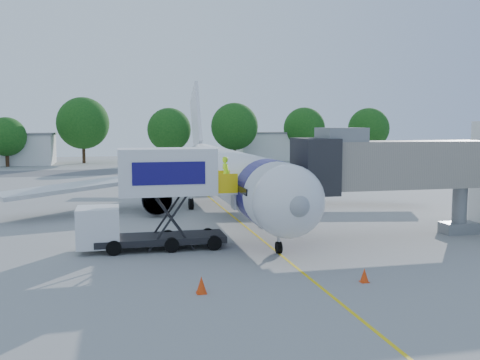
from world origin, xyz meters
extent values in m
plane|color=#979795|center=(0.00, 0.00, 0.00)|extent=(160.00, 160.00, 0.00)
cube|color=yellow|center=(0.00, 0.00, 0.01)|extent=(0.15, 70.00, 0.01)
cube|color=#59595B|center=(0.00, 42.00, 0.00)|extent=(120.00, 10.00, 0.01)
cylinder|color=silver|center=(0.00, 3.00, 3.00)|extent=(3.70, 28.00, 3.70)
sphere|color=silver|center=(0.00, -11.00, 3.00)|extent=(3.70, 3.70, 3.70)
sphere|color=gray|center=(0.00, -12.55, 3.00)|extent=(1.10, 1.10, 1.10)
cone|color=silver|center=(0.00, 20.00, 3.00)|extent=(3.70, 6.00, 3.70)
cube|color=silver|center=(0.00, 21.00, 7.20)|extent=(0.35, 7.26, 8.29)
cube|color=#BBBEC1|center=(9.00, 6.50, 2.30)|extent=(16.17, 9.32, 1.42)
cube|color=#BBBEC1|center=(-9.00, 6.50, 2.30)|extent=(16.17, 9.32, 1.42)
cylinder|color=#999BA0|center=(5.50, 4.50, 1.30)|extent=(2.10, 3.60, 2.10)
cylinder|color=#999BA0|center=(-5.50, 4.50, 1.30)|extent=(2.10, 3.60, 2.10)
cube|color=black|center=(0.00, -11.30, 3.45)|extent=(2.60, 1.39, 0.81)
cylinder|color=#130D5D|center=(0.00, -8.00, 3.00)|extent=(3.73, 2.00, 3.73)
cylinder|color=silver|center=(0.00, -9.50, 0.75)|extent=(0.16, 0.16, 1.50)
cylinder|color=black|center=(0.00, -9.50, 0.32)|extent=(0.25, 0.64, 0.64)
cylinder|color=black|center=(2.60, 6.00, 0.45)|extent=(0.35, 0.90, 0.90)
cylinder|color=black|center=(-2.60, 6.00, 0.45)|extent=(0.35, 0.90, 0.90)
cube|color=gray|center=(9.00, -7.00, 4.40)|extent=(13.60, 2.60, 2.80)
cube|color=black|center=(2.90, -7.00, 4.40)|extent=(2.00, 3.20, 3.20)
cube|color=slate|center=(4.50, -7.00, 6.20)|extent=(2.40, 2.40, 0.80)
cylinder|color=slate|center=(12.50, -7.00, 1.50)|extent=(0.90, 0.90, 3.00)
cube|color=slate|center=(12.50, -7.00, 0.35)|extent=(2.20, 1.20, 0.70)
cylinder|color=black|center=(11.60, -7.00, 0.35)|extent=(0.30, 0.70, 0.70)
cylinder|color=black|center=(13.40, -7.00, 0.35)|extent=(0.30, 0.70, 0.70)
cube|color=black|center=(-6.00, -7.00, 0.55)|extent=(7.00, 2.30, 0.35)
cube|color=silver|center=(-9.30, -7.00, 1.35)|extent=(2.20, 2.20, 2.10)
cube|color=black|center=(-9.30, -7.00, 1.80)|extent=(1.90, 2.10, 0.70)
cube|color=silver|center=(-5.60, -7.00, 4.25)|extent=(5.20, 2.40, 2.50)
cube|color=#130D5D|center=(-5.60, -8.22, 4.25)|extent=(3.80, 0.04, 1.20)
cube|color=silver|center=(-2.45, -7.00, 3.05)|extent=(1.10, 2.20, 0.10)
cube|color=yellow|center=(-2.45, -8.05, 3.60)|extent=(1.10, 0.06, 1.10)
cube|color=yellow|center=(-2.45, -5.95, 3.60)|extent=(1.10, 0.06, 1.10)
cylinder|color=black|center=(-3.20, -8.05, 0.40)|extent=(0.80, 0.25, 0.80)
cylinder|color=black|center=(-3.20, -5.95, 0.40)|extent=(0.80, 0.25, 0.80)
cylinder|color=black|center=(-8.50, -8.05, 0.40)|extent=(0.80, 0.25, 0.80)
cylinder|color=black|center=(-8.50, -5.95, 0.40)|extent=(0.80, 0.25, 0.80)
imported|color=#B3FF1A|center=(-2.35, -7.00, 4.05)|extent=(0.63, 0.79, 1.91)
cube|color=silver|center=(2.56, -16.97, 0.68)|extent=(3.78, 2.72, 1.36)
cube|color=#130D5D|center=(2.56, -16.97, 1.12)|extent=(2.36, 2.17, 0.34)
cylinder|color=black|center=(1.05, -17.20, 0.34)|extent=(0.72, 0.44, 0.68)
cylinder|color=black|center=(1.47, -15.91, 0.34)|extent=(0.72, 0.44, 0.68)
cylinder|color=black|center=(3.65, -18.04, 0.34)|extent=(0.72, 0.44, 0.68)
cylinder|color=black|center=(4.07, -16.75, 0.34)|extent=(0.72, 0.44, 0.68)
cone|color=red|center=(2.10, -15.28, 0.31)|extent=(0.39, 0.39, 0.62)
cube|color=red|center=(2.10, -15.28, 0.02)|extent=(0.35, 0.35, 0.04)
cone|color=red|center=(-5.00, -15.24, 0.35)|extent=(0.44, 0.44, 0.70)
cube|color=red|center=(-5.00, -15.24, 0.02)|extent=(0.40, 0.40, 0.04)
cube|color=silver|center=(22.00, 62.00, 2.50)|extent=(16.00, 7.00, 5.00)
cube|color=slate|center=(22.00, 62.00, 5.15)|extent=(16.40, 7.40, 0.30)
cylinder|color=#382314|center=(-25.58, 55.37, 1.40)|extent=(0.56, 0.56, 2.79)
sphere|color=#134713|center=(-25.58, 55.37, 4.81)|extent=(6.21, 6.21, 6.21)
cylinder|color=#382314|center=(-14.09, 60.58, 2.02)|extent=(0.56, 0.56, 4.04)
sphere|color=#134713|center=(-14.09, 60.58, 6.95)|extent=(8.97, 8.97, 8.97)
cylinder|color=#382314|center=(0.42, 56.67, 1.69)|extent=(0.56, 0.56, 3.38)
sphere|color=#134713|center=(0.42, 56.67, 5.82)|extent=(7.52, 7.52, 7.52)
cylinder|color=#382314|center=(11.70, 55.65, 1.85)|extent=(0.56, 0.56, 3.71)
sphere|color=#134713|center=(11.70, 55.65, 6.39)|extent=(8.24, 8.24, 8.24)
cylinder|color=#382314|center=(25.88, 59.28, 1.75)|extent=(0.56, 0.56, 3.50)
sphere|color=#134713|center=(25.88, 59.28, 6.03)|extent=(7.78, 7.78, 7.78)
cylinder|color=#382314|center=(37.75, 56.85, 1.73)|extent=(0.56, 0.56, 3.47)
sphere|color=#134713|center=(37.75, 56.85, 5.97)|extent=(7.71, 7.71, 7.71)
camera|label=1|loc=(-8.12, -36.04, 6.81)|focal=40.00mm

